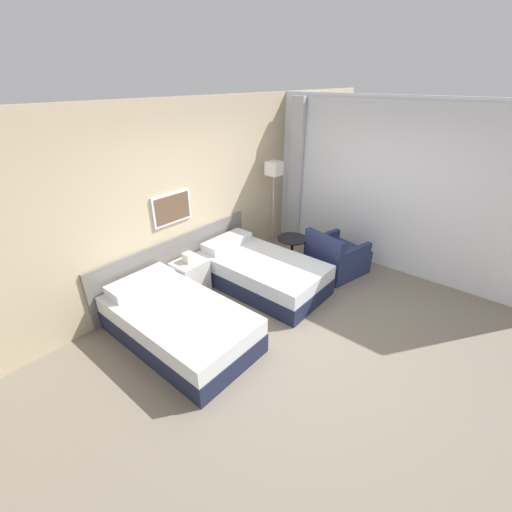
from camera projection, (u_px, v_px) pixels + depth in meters
name	position (u px, v px, depth m)	size (l,w,h in m)	color
ground_plane	(303.00, 328.00, 4.48)	(16.00, 16.00, 0.00)	slate
wall_headboard	(188.00, 201.00, 5.06)	(10.00, 0.10, 2.70)	#C6B28E
wall_window	(396.00, 190.00, 5.39)	(0.21, 4.58, 2.70)	white
bed_near_door	(178.00, 322.00, 4.20)	(1.07, 1.94, 0.61)	#1E233D
bed_near_window	(261.00, 271.00, 5.29)	(1.07, 1.94, 0.61)	#1E233D
nightstand	(190.00, 276.00, 5.14)	(0.47, 0.40, 0.65)	beige
floor_lamp	(274.00, 177.00, 5.93)	(0.24, 0.24, 1.65)	#9E9993
side_table	(292.00, 246.00, 5.78)	(0.50, 0.50, 0.54)	black
armchair	(336.00, 258.00, 5.67)	(0.99, 0.93, 0.76)	navy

